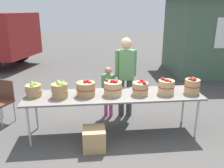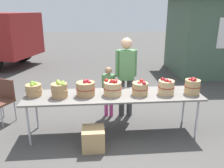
% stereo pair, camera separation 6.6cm
% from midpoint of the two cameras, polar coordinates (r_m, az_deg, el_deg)
% --- Properties ---
extents(ground_plane, '(40.00, 40.00, 0.00)m').
position_cam_midpoint_polar(ground_plane, '(4.43, -0.02, -11.74)').
color(ground_plane, '#474442').
extents(market_table, '(3.10, 0.76, 0.75)m').
position_cam_midpoint_polar(market_table, '(4.12, -0.02, -3.05)').
color(market_table, slate).
rests_on(market_table, ground).
extents(apple_basket_green_0, '(0.29, 0.29, 0.26)m').
position_cam_midpoint_polar(apple_basket_green_0, '(4.23, -19.03, -1.37)').
color(apple_basket_green_0, '#A87F51').
rests_on(apple_basket_green_0, market_table).
extents(apple_basket_green_1, '(0.29, 0.29, 0.29)m').
position_cam_midpoint_polar(apple_basket_green_1, '(4.04, -13.11, -1.43)').
color(apple_basket_green_1, '#A87F51').
rests_on(apple_basket_green_1, market_table).
extents(apple_basket_red_0, '(0.34, 0.34, 0.29)m').
position_cam_midpoint_polar(apple_basket_red_0, '(4.05, -6.85, -1.10)').
color(apple_basket_red_0, '#A87F51').
rests_on(apple_basket_red_0, market_table).
extents(apple_basket_red_1, '(0.33, 0.33, 0.30)m').
position_cam_midpoint_polar(apple_basket_red_1, '(4.06, -0.25, -0.92)').
color(apple_basket_red_1, tan).
rests_on(apple_basket_red_1, market_table).
extents(apple_basket_red_2, '(0.29, 0.29, 0.27)m').
position_cam_midpoint_polar(apple_basket_red_2, '(4.10, 6.49, -1.03)').
color(apple_basket_red_2, tan).
rests_on(apple_basket_red_2, market_table).
extents(apple_basket_red_3, '(0.30, 0.30, 0.30)m').
position_cam_midpoint_polar(apple_basket_red_3, '(4.20, 12.67, -0.63)').
color(apple_basket_red_3, tan).
rests_on(apple_basket_red_3, market_table).
extents(apple_basket_red_4, '(0.28, 0.28, 0.31)m').
position_cam_midpoint_polar(apple_basket_red_4, '(4.35, 18.60, -0.41)').
color(apple_basket_red_4, tan).
rests_on(apple_basket_red_4, market_table).
extents(vendor_adult, '(0.44, 0.22, 1.65)m').
position_cam_midpoint_polar(vendor_adult, '(4.76, 2.98, 3.09)').
color(vendor_adult, '#3F3F3F').
rests_on(vendor_adult, ground).
extents(child_customer, '(0.28, 0.19, 1.08)m').
position_cam_midpoint_polar(child_customer, '(4.81, -1.31, -0.96)').
color(child_customer, '#CC3F8C').
rests_on(child_customer, ground).
extents(food_kiosk, '(3.61, 3.04, 2.74)m').
position_cam_midpoint_polar(food_kiosk, '(9.09, 23.74, 11.36)').
color(food_kiosk, '#47604C').
rests_on(food_kiosk, ground).
extents(folding_chair, '(0.54, 0.54, 0.86)m').
position_cam_midpoint_polar(folding_chair, '(5.11, -25.62, -3.16)').
color(folding_chair, brown).
rests_on(folding_chair, ground).
extents(produce_crate, '(0.36, 0.36, 0.36)m').
position_cam_midpoint_polar(produce_crate, '(3.90, -4.90, -13.20)').
color(produce_crate, tan).
rests_on(produce_crate, ground).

